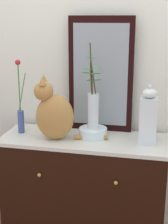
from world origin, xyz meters
name	(u,v)px	position (x,y,z in m)	size (l,w,h in m)	color
wall_back	(92,67)	(0.00, 0.28, 1.30)	(4.40, 0.08, 2.60)	white
sideboard	(84,196)	(0.00, 0.00, 0.43)	(1.11, 0.44, 0.87)	black
mirror_leaning	(101,75)	(0.08, 0.19, 1.26)	(0.44, 0.03, 0.78)	black
cat_sitting	(54,113)	(-0.19, -0.06, 1.04)	(0.48, 0.20, 0.42)	#B27C3E
vase_slim_green	(21,112)	(-0.45, 0.02, 1.01)	(0.07, 0.04, 0.51)	#3C5193
bowl_porcelain	(93,133)	(0.06, 0.03, 0.90)	(0.19, 0.19, 0.06)	white
vase_glass_clear	(93,107)	(0.05, 0.03, 1.08)	(0.16, 0.13, 0.56)	silver
jar_lidded_porcelain	(148,117)	(0.41, 0.00, 1.04)	(0.11, 0.11, 0.38)	white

